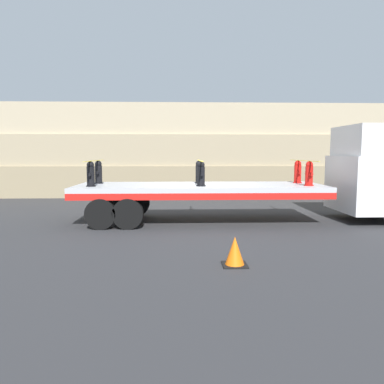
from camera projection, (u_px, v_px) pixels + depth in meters
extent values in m
plane|color=#2D2D30|center=(200.00, 221.00, 12.39)|extent=(120.00, 120.00, 0.00)
cube|color=gray|center=(191.00, 180.00, 20.29)|extent=(60.00, 3.00, 1.59)
cube|color=tan|center=(191.00, 150.00, 20.27)|extent=(60.00, 3.00, 1.59)
cube|color=tan|center=(191.00, 121.00, 20.26)|extent=(60.00, 3.00, 1.59)
cube|color=silver|center=(376.00, 184.00, 12.48)|extent=(2.50, 2.52, 1.84)
cube|color=silver|center=(371.00, 141.00, 12.32)|extent=(1.75, 2.32, 0.99)
cylinder|color=black|center=(370.00, 199.00, 13.75)|extent=(1.15, 0.28, 1.15)
cube|color=#B2B2B7|center=(200.00, 187.00, 12.27)|extent=(8.03, 2.58, 0.15)
cube|color=red|center=(202.00, 197.00, 11.05)|extent=(8.03, 0.08, 0.20)
cube|color=red|center=(198.00, 189.00, 13.53)|extent=(8.03, 0.08, 0.20)
cylinder|color=black|center=(128.00, 214.00, 11.09)|extent=(0.91, 0.30, 0.91)
cylinder|color=black|center=(137.00, 203.00, 13.44)|extent=(0.91, 0.30, 0.91)
cylinder|color=black|center=(101.00, 214.00, 11.06)|extent=(0.91, 0.30, 0.91)
cylinder|color=black|center=(114.00, 203.00, 13.41)|extent=(0.91, 0.30, 0.91)
cylinder|color=black|center=(91.00, 186.00, 11.58)|extent=(0.30, 0.30, 0.03)
cylinder|color=black|center=(91.00, 177.00, 11.55)|extent=(0.24, 0.24, 0.61)
sphere|color=black|center=(90.00, 165.00, 11.51)|extent=(0.23, 0.23, 0.23)
cylinder|color=black|center=(89.00, 175.00, 11.36)|extent=(0.11, 0.11, 0.11)
cylinder|color=black|center=(92.00, 174.00, 11.71)|extent=(0.11, 0.11, 0.11)
cylinder|color=black|center=(99.00, 183.00, 12.70)|extent=(0.30, 0.30, 0.03)
cylinder|color=black|center=(99.00, 174.00, 12.67)|extent=(0.24, 0.24, 0.61)
sphere|color=black|center=(98.00, 164.00, 12.64)|extent=(0.23, 0.23, 0.23)
cylinder|color=black|center=(97.00, 173.00, 12.49)|extent=(0.11, 0.11, 0.11)
cylinder|color=black|center=(100.00, 172.00, 12.84)|extent=(0.11, 0.11, 0.11)
cylinder|color=black|center=(201.00, 186.00, 11.70)|extent=(0.30, 0.30, 0.03)
cylinder|color=black|center=(201.00, 176.00, 11.67)|extent=(0.24, 0.24, 0.61)
sphere|color=black|center=(201.00, 165.00, 11.63)|extent=(0.23, 0.23, 0.23)
cylinder|color=black|center=(201.00, 174.00, 11.49)|extent=(0.11, 0.11, 0.11)
cylinder|color=black|center=(201.00, 174.00, 11.84)|extent=(0.11, 0.11, 0.11)
cylinder|color=black|center=(199.00, 183.00, 12.83)|extent=(0.30, 0.30, 0.03)
cylinder|color=black|center=(199.00, 174.00, 12.80)|extent=(0.24, 0.24, 0.61)
sphere|color=black|center=(199.00, 164.00, 12.76)|extent=(0.23, 0.23, 0.23)
cylinder|color=black|center=(199.00, 172.00, 12.62)|extent=(0.11, 0.11, 0.11)
cylinder|color=black|center=(199.00, 172.00, 12.96)|extent=(0.11, 0.11, 0.11)
cylinder|color=red|center=(309.00, 185.00, 11.82)|extent=(0.30, 0.30, 0.03)
cylinder|color=red|center=(309.00, 176.00, 11.79)|extent=(0.24, 0.24, 0.61)
sphere|color=red|center=(309.00, 165.00, 11.76)|extent=(0.23, 0.23, 0.23)
cylinder|color=red|center=(311.00, 174.00, 11.61)|extent=(0.11, 0.11, 0.11)
cylinder|color=red|center=(307.00, 173.00, 11.96)|extent=(0.11, 0.11, 0.11)
cylinder|color=red|center=(297.00, 182.00, 12.95)|extent=(0.30, 0.30, 0.03)
cylinder|color=red|center=(298.00, 174.00, 12.92)|extent=(0.24, 0.24, 0.61)
sphere|color=red|center=(298.00, 164.00, 12.88)|extent=(0.23, 0.23, 0.23)
cylinder|color=red|center=(299.00, 172.00, 12.74)|extent=(0.11, 0.11, 0.11)
cylinder|color=red|center=(296.00, 172.00, 13.09)|extent=(0.11, 0.11, 0.11)
cube|color=yellow|center=(94.00, 161.00, 12.06)|extent=(0.05, 2.78, 0.01)
cube|color=yellow|center=(200.00, 161.00, 12.18)|extent=(0.05, 2.78, 0.01)
cube|color=yellow|center=(304.00, 161.00, 12.31)|extent=(0.05, 2.78, 0.01)
cube|color=black|center=(235.00, 265.00, 7.52)|extent=(0.50, 0.50, 0.03)
cone|color=orange|center=(235.00, 250.00, 7.49)|extent=(0.38, 0.38, 0.56)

